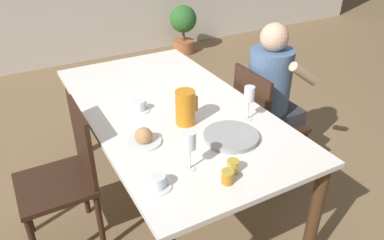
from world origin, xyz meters
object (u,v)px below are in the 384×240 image
wine_glass_juice (190,143)px  teacup_near_person (158,183)px  chair_opposite (66,176)px  potted_plant (183,26)px  wine_glass_water (249,96)px  bread_plate (144,138)px  person_seated (272,90)px  chair_person_side (263,122)px  serving_tray (231,137)px  teacup_across (139,107)px  jam_jar_red (233,166)px  jam_jar_amber (228,176)px  red_pitcher (185,107)px

wine_glass_juice → teacup_near_person: 0.23m
chair_opposite → potted_plant: chair_opposite is taller
wine_glass_water → bread_plate: bearing=174.4°
chair_opposite → person_seated: person_seated is taller
chair_person_side → teacup_near_person: 1.25m
chair_opposite → serving_tray: (0.82, -0.47, 0.28)m
teacup_across → jam_jar_red: bearing=-78.1°
chair_opposite → jam_jar_amber: chair_opposite is taller
chair_opposite → jam_jar_red: bearing=-136.8°
red_pitcher → person_seated: bearing=12.3°
red_pitcher → wine_glass_juice: size_ratio=0.98×
chair_opposite → jam_jar_amber: (0.60, -0.76, 0.30)m
red_pitcher → teacup_near_person: size_ratio=1.68×
chair_opposite → red_pitcher: red_pitcher is taller
person_seated → serving_tray: person_seated is taller
wine_glass_water → wine_glass_juice: (-0.52, -0.25, -0.00)m
bread_plate → jam_jar_amber: 0.53m
chair_opposite → jam_jar_amber: 1.02m
chair_person_side → potted_plant: bearing=164.0°
chair_person_side → red_pitcher: red_pitcher is taller
chair_opposite → bread_plate: chair_opposite is taller
jam_jar_amber → potted_plant: 3.81m
wine_glass_water → potted_plant: size_ratio=0.32×
potted_plant → chair_person_side: bearing=-106.0°
wine_glass_juice → teacup_near_person: wine_glass_juice is taller
person_seated → wine_glass_water: size_ratio=5.69×
serving_tray → bread_plate: 0.47m
chair_opposite → potted_plant: bearing=-39.1°
wine_glass_water → teacup_across: (-0.52, 0.40, -0.13)m
red_pitcher → wine_glass_water: (0.34, -0.13, 0.05)m
wine_glass_juice → serving_tray: bearing=21.0°
jam_jar_amber → bread_plate: bearing=113.2°
teacup_across → wine_glass_water: bearing=-37.7°
teacup_near_person → teacup_across: bearing=74.7°
chair_opposite → teacup_across: bearing=-82.8°
person_seated → teacup_across: size_ratio=9.81×
chair_opposite → potted_plant: 3.45m
wine_glass_water → jam_jar_red: 0.53m
teacup_across → bread_plate: bearing=-108.0°
wine_glass_juice → serving_tray: 0.37m
wine_glass_juice → person_seated: bearing=30.0°
person_seated → bread_plate: (-1.08, -0.24, 0.07)m
red_pitcher → serving_tray: 0.31m
teacup_across → serving_tray: 0.62m
person_seated → wine_glass_water: (-0.45, -0.31, 0.20)m
serving_tray → chair_person_side: bearing=35.4°
teacup_near_person → jam_jar_red: size_ratio=1.87×
potted_plant → bread_plate: bearing=-121.1°
wine_glass_water → red_pitcher: bearing=158.5°
jam_jar_red → red_pitcher: bearing=88.3°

